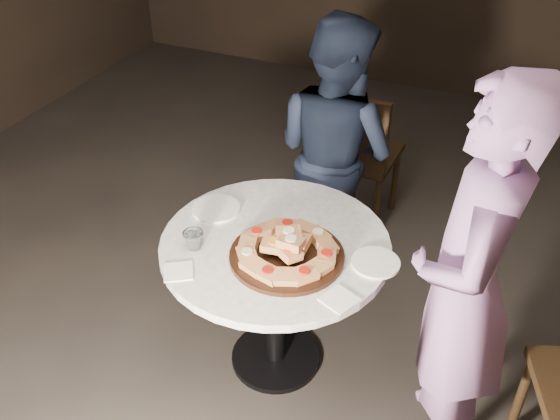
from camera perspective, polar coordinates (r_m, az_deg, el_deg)
name	(u,v)px	position (r m, az deg, el deg)	size (l,w,h in m)	color
floor	(278,373)	(3.09, -0.22, -14.65)	(7.00, 7.00, 0.00)	black
table	(275,266)	(2.72, -0.43, -5.13)	(1.11, 1.11, 0.74)	black
serving_board	(287,256)	(2.55, 0.62, -4.20)	(0.47, 0.47, 0.02)	black
focaccia_pile	(287,248)	(2.52, 0.66, -3.47)	(0.42, 0.42, 0.11)	#AD7243
plate_left	(216,209)	(2.83, -5.87, 0.13)	(0.22, 0.22, 0.01)	white
plate_right	(376,263)	(2.55, 8.73, -4.77)	(0.20, 0.20, 0.01)	white
water_glass	(194,240)	(2.60, -7.91, -2.76)	(0.09, 0.09, 0.08)	silver
napkin_near	(178,272)	(2.52, -9.28, -5.57)	(0.11, 0.11, 0.01)	white
napkin_far	(339,299)	(2.38, 5.45, -8.14)	(0.12, 0.12, 0.01)	white
chair_far	(355,151)	(3.69, 6.92, 5.41)	(0.45, 0.47, 0.93)	black
diner_navy	(335,152)	(3.27, 5.05, 5.27)	(0.72, 0.56, 1.47)	black
diner_teal	(465,289)	(2.36, 16.58, -6.90)	(0.61, 0.40, 1.68)	#85649C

